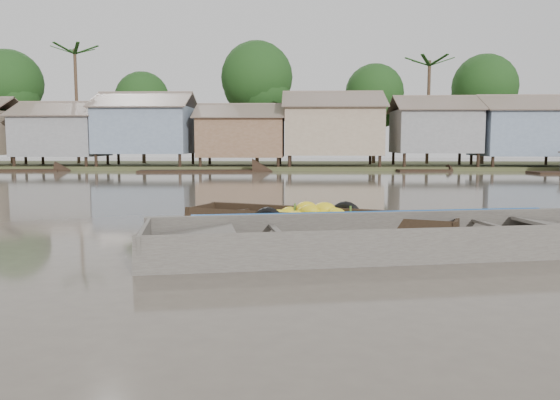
{
  "coord_description": "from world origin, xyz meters",
  "views": [
    {
      "loc": [
        0.03,
        -8.67,
        1.83
      ],
      "look_at": [
        -0.27,
        1.17,
        0.8
      ],
      "focal_mm": 35.0,
      "sensor_mm": 36.0,
      "label": 1
    }
  ],
  "objects": [
    {
      "name": "ground",
      "position": [
        0.0,
        0.0,
        0.0
      ],
      "size": [
        120.0,
        120.0,
        0.0
      ],
      "primitive_type": "plane",
      "color": "#534A3F",
      "rests_on": "ground"
    },
    {
      "name": "riverbank",
      "position": [
        3.03,
        31.86,
        3.07
      ],
      "size": [
        120.0,
        12.47,
        10.22
      ],
      "color": "#384723",
      "rests_on": "ground"
    },
    {
      "name": "banana_boat",
      "position": [
        0.41,
        2.8,
        0.17
      ],
      "size": [
        5.91,
        3.41,
        0.82
      ],
      "rotation": [
        0.0,
        0.0,
        -0.37
      ],
      "color": "black",
      "rests_on": "ground"
    },
    {
      "name": "viewer_boat",
      "position": [
        1.7,
        0.53,
        0.08
      ],
      "size": [
        8.67,
        3.73,
        0.68
      ],
      "rotation": [
        0.0,
        0.0,
        0.19
      ],
      "color": "#453F3B",
      "rests_on": "ground"
    },
    {
      "name": "distant_boats",
      "position": [
        12.1,
        23.89,
        0.21
      ],
      "size": [
        46.55,
        16.09,
        1.38
      ],
      "color": "black",
      "rests_on": "ground"
    }
  ]
}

